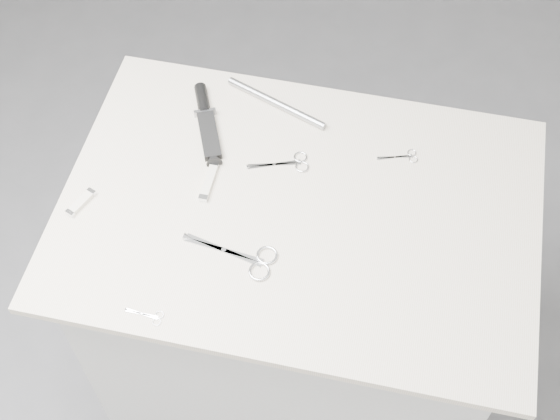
% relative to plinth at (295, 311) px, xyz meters
% --- Properties ---
extents(ground, '(4.00, 4.00, 0.01)m').
position_rel_plinth_xyz_m(ground, '(0.00, 0.00, -0.46)').
color(ground, slate).
rests_on(ground, ground).
extents(plinth, '(0.90, 0.60, 0.90)m').
position_rel_plinth_xyz_m(plinth, '(0.00, 0.00, 0.00)').
color(plinth, beige).
rests_on(plinth, ground).
extents(display_board, '(1.00, 0.70, 0.02)m').
position_rel_plinth_xyz_m(display_board, '(0.00, 0.00, 0.46)').
color(display_board, beige).
rests_on(display_board, plinth).
extents(large_shears, '(0.20, 0.08, 0.01)m').
position_rel_plinth_xyz_m(large_shears, '(-0.07, -0.14, 0.47)').
color(large_shears, silver).
rests_on(large_shears, display_board).
extents(embroidery_scissors_a, '(0.13, 0.07, 0.00)m').
position_rel_plinth_xyz_m(embroidery_scissors_a, '(-0.04, 0.11, 0.47)').
color(embroidery_scissors_a, silver).
rests_on(embroidery_scissors_a, display_board).
extents(embroidery_scissors_b, '(0.09, 0.05, 0.00)m').
position_rel_plinth_xyz_m(embroidery_scissors_b, '(0.20, 0.18, 0.47)').
color(embroidery_scissors_b, silver).
rests_on(embroidery_scissors_b, display_board).
extents(tiny_scissors, '(0.08, 0.03, 0.00)m').
position_rel_plinth_xyz_m(tiny_scissors, '(-0.23, -0.31, 0.47)').
color(tiny_scissors, silver).
rests_on(tiny_scissors, display_board).
extents(sheathed_knife, '(0.12, 0.21, 0.03)m').
position_rel_plinth_xyz_m(sheathed_knife, '(-0.25, 0.19, 0.48)').
color(sheathed_knife, black).
rests_on(sheathed_knife, display_board).
extents(pocket_knife_a, '(0.02, 0.10, 0.01)m').
position_rel_plinth_xyz_m(pocket_knife_a, '(-0.20, 0.02, 0.48)').
color(pocket_knife_a, beige).
rests_on(pocket_knife_a, display_board).
extents(pocket_knife_b, '(0.04, 0.08, 0.01)m').
position_rel_plinth_xyz_m(pocket_knife_b, '(-0.45, -0.09, 0.47)').
color(pocket_knife_b, beige).
rests_on(pocket_knife_b, display_board).
extents(metal_rail, '(0.25, 0.11, 0.02)m').
position_rel_plinth_xyz_m(metal_rail, '(-0.11, 0.27, 0.48)').
color(metal_rail, '#999CA1').
rests_on(metal_rail, display_board).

